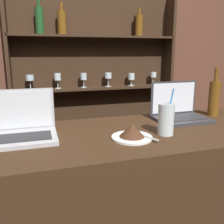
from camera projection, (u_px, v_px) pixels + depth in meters
bar_counter at (132, 220)px, 1.36m from camera, size 2.03×0.62×1.02m
back_wall at (83, 58)px, 2.46m from camera, size 7.00×0.06×2.70m
back_shelf at (95, 92)px, 2.49m from camera, size 1.59×0.18×1.94m
laptop_near at (17, 129)px, 1.14m from camera, size 0.34×0.23×0.22m
laptop_far at (179, 111)px, 1.46m from camera, size 0.30×0.22×0.22m
cake_plate at (132, 133)px, 1.14m from camera, size 0.19×0.19×0.07m
water_glass at (166, 119)px, 1.18m from camera, size 0.08×0.08×0.22m
wine_bottle_amber at (214, 98)px, 1.54m from camera, size 0.06×0.06×0.30m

